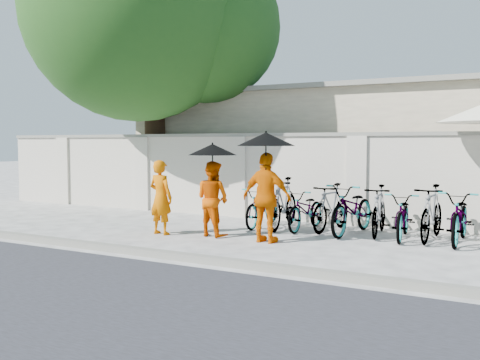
% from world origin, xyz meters
% --- Properties ---
extents(ground, '(80.00, 80.00, 0.00)m').
position_xyz_m(ground, '(0.00, 0.00, 0.00)').
color(ground, silver).
extents(kerb, '(40.00, 0.16, 0.12)m').
position_xyz_m(kerb, '(0.00, -1.70, 0.06)').
color(kerb, slate).
rests_on(kerb, ground).
extents(compound_wall, '(20.00, 0.30, 2.00)m').
position_xyz_m(compound_wall, '(1.00, 3.20, 1.00)').
color(compound_wall, beige).
rests_on(compound_wall, ground).
extents(building_behind, '(14.00, 6.00, 3.20)m').
position_xyz_m(building_behind, '(2.00, 7.00, 1.60)').
color(building_behind, beige).
rests_on(building_behind, ground).
extents(shade_tree, '(6.70, 6.20, 8.20)m').
position_xyz_m(shade_tree, '(-3.66, 2.97, 5.10)').
color(shade_tree, '#3A2615').
rests_on(shade_tree, ground).
extents(monk_left, '(0.58, 0.41, 1.50)m').
position_xyz_m(monk_left, '(-1.16, 0.10, 0.75)').
color(monk_left, '#C65C00').
rests_on(monk_left, ground).
extents(monk_center, '(0.82, 0.70, 1.49)m').
position_xyz_m(monk_center, '(-0.14, 0.43, 0.74)').
color(monk_center, '#C74700').
rests_on(monk_center, ground).
extents(parasol_center, '(0.95, 0.95, 0.98)m').
position_xyz_m(parasol_center, '(-0.09, 0.35, 1.72)').
color(parasol_center, black).
rests_on(parasol_center, ground).
extents(monk_right, '(1.00, 0.47, 1.67)m').
position_xyz_m(monk_right, '(1.10, 0.31, 0.84)').
color(monk_right, '#D35D00').
rests_on(monk_right, ground).
extents(parasol_right, '(1.07, 1.07, 1.09)m').
position_xyz_m(parasol_right, '(1.12, 0.23, 1.91)').
color(parasol_right, black).
rests_on(parasol_right, ground).
extents(bike_0, '(0.67, 1.69, 0.87)m').
position_xyz_m(bike_0, '(0.22, 1.94, 0.44)').
color(bike_0, gray).
rests_on(bike_0, ground).
extents(bike_1, '(0.72, 1.88, 1.10)m').
position_xyz_m(bike_1, '(0.73, 1.93, 0.55)').
color(bike_1, gray).
rests_on(bike_1, ground).
extents(bike_2, '(0.65, 1.68, 0.87)m').
position_xyz_m(bike_2, '(1.23, 1.97, 0.44)').
color(bike_2, gray).
rests_on(bike_2, ground).
extents(bike_3, '(0.66, 1.71, 1.00)m').
position_xyz_m(bike_3, '(1.74, 2.09, 0.50)').
color(bike_3, gray).
rests_on(bike_3, ground).
extents(bike_4, '(0.87, 2.02, 1.03)m').
position_xyz_m(bike_4, '(2.25, 1.95, 0.52)').
color(bike_4, gray).
rests_on(bike_4, ground).
extents(bike_5, '(0.65, 1.72, 1.01)m').
position_xyz_m(bike_5, '(2.75, 2.02, 0.51)').
color(bike_5, gray).
rests_on(bike_5, ground).
extents(bike_6, '(0.79, 1.79, 0.91)m').
position_xyz_m(bike_6, '(3.26, 1.88, 0.46)').
color(bike_6, gray).
rests_on(bike_6, ground).
extents(bike_7, '(0.58, 1.79, 1.06)m').
position_xyz_m(bike_7, '(3.77, 1.93, 0.53)').
color(bike_7, gray).
rests_on(bike_7, ground).
extents(bike_8, '(0.66, 1.88, 0.99)m').
position_xyz_m(bike_8, '(4.27, 1.92, 0.49)').
color(bike_8, gray).
rests_on(bike_8, ground).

